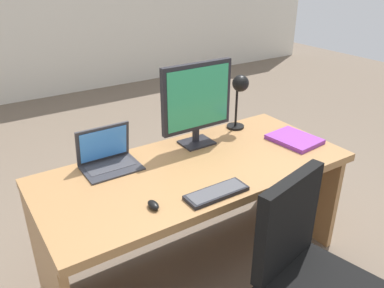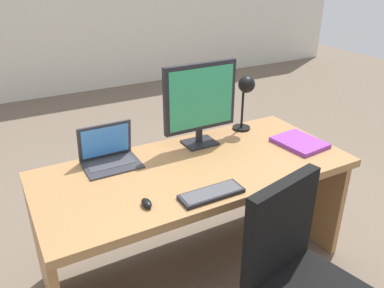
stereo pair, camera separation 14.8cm
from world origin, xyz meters
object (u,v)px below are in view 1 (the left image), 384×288
Objects in this scene: desk_lamp at (240,90)px; mouse at (153,205)px; keyboard at (217,193)px; book at (294,139)px; laptop at (107,154)px; desk at (192,190)px; monitor at (197,100)px.

mouse is at bearing -150.80° from desk_lamp.
mouse is 0.21× the size of desk_lamp.
book is (0.79, 0.23, 0.00)m from keyboard.
laptop is 0.68m from keyboard.
mouse is at bearing -88.11° from laptop.
desk_lamp is (0.93, 0.52, 0.26)m from mouse.
laptop is 3.94× the size of mouse.
laptop reaches higher than keyboard.
keyboard is at bearing -60.33° from laptop.
mouse is 0.24× the size of book.
desk is 3.44× the size of monitor.
desk_lamp is 1.18× the size of book.
mouse is at bearing 167.78° from keyboard.
monitor reaches higher than keyboard.
desk is at bearing -155.73° from desk_lamp.
desk is at bearing 77.30° from keyboard.
book is at bearing 8.39° from mouse.
desk is 5.51× the size of book.
keyboard is 0.89m from desk_lamp.
book is at bearing -29.88° from monitor.
monitor is 0.68m from book.
laptop is 0.96× the size of book.
mouse is (0.02, -0.52, -0.05)m from laptop.
keyboard is at bearing -114.23° from monitor.
monitor is 0.78m from mouse.
book reaches higher than keyboard.
desk is 5.72× the size of laptop.
desk_lamp reaches higher than keyboard.
desk is at bearing 170.78° from book.
desk is 0.74m from desk_lamp.
mouse reaches higher than keyboard.
laptop reaches higher than book.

